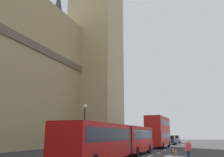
% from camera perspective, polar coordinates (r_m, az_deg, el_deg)
% --- Properties ---
extents(ground_plane, '(160.00, 160.00, 0.00)m').
position_cam_1_polar(ground_plane, '(26.36, 9.84, -17.75)').
color(ground_plane, '#333335').
extents(lane_centre_marking, '(29.80, 0.16, 0.01)m').
position_cam_1_polar(lane_centre_marking, '(24.96, 9.11, -18.02)').
color(lane_centre_marking, silver).
rests_on(lane_centre_marking, ground_plane).
extents(articulated_bus, '(17.56, 2.54, 2.90)m').
position_cam_1_polar(articulated_bus, '(21.79, 1.35, -14.30)').
color(articulated_bus, '#B20F0F').
rests_on(articulated_bus, ground_plane).
extents(double_decker_bus, '(9.28, 2.54, 4.90)m').
position_cam_1_polar(double_decker_bus, '(40.35, 11.11, -12.25)').
color(double_decker_bus, red).
rests_on(double_decker_bus, ground_plane).
extents(sedan_lead, '(4.40, 1.86, 1.85)m').
position_cam_1_polar(sedan_lead, '(52.43, 14.01, -14.26)').
color(sedan_lead, navy).
rests_on(sedan_lead, ground_plane).
extents(sedan_trailing, '(4.40, 1.86, 1.85)m').
position_cam_1_polar(sedan_trailing, '(61.78, 15.15, -14.00)').
color(sedan_trailing, gray).
rests_on(sedan_trailing, ground_plane).
extents(traffic_cone_west, '(0.36, 0.36, 0.58)m').
position_cam_1_polar(traffic_cone_west, '(27.91, 15.12, -16.66)').
color(traffic_cone_west, black).
rests_on(traffic_cone_west, ground_plane).
extents(traffic_cone_middle, '(0.36, 0.36, 0.58)m').
position_cam_1_polar(traffic_cone_middle, '(30.51, 14.57, -16.37)').
color(traffic_cone_middle, black).
rests_on(traffic_cone_middle, ground_plane).
extents(street_lamp, '(0.44, 0.44, 5.27)m').
position_cam_1_polar(street_lamp, '(25.59, -6.66, -11.14)').
color(street_lamp, black).
rests_on(street_lamp, ground_plane).
extents(pedestrian_near_cones, '(0.44, 0.46, 1.69)m').
position_cam_1_polar(pedestrian_near_cones, '(19.95, 17.96, -16.17)').
color(pedestrian_near_cones, '#262D4C').
rests_on(pedestrian_near_cones, ground_plane).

